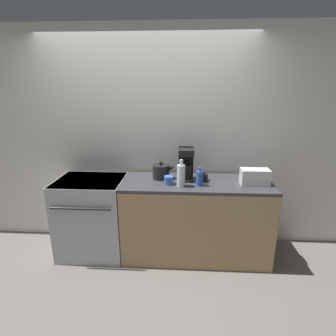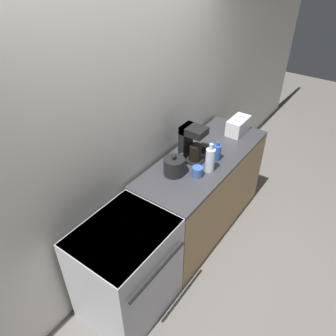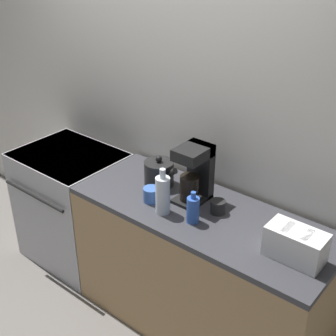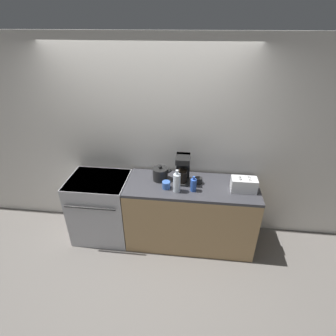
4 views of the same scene
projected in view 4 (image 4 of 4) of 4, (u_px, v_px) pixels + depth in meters
name	position (u px, v px, depth m)	size (l,w,h in m)	color
ground_plane	(144.00, 253.00, 3.48)	(12.00, 12.00, 0.00)	slate
wall_back	(149.00, 142.00, 3.43)	(8.00, 0.05, 2.60)	silver
stove	(102.00, 207.00, 3.57)	(0.76, 0.65, 0.91)	#B7B7BC
counter_block	(190.00, 214.00, 3.47)	(1.64, 0.64, 0.91)	tan
kettle	(161.00, 174.00, 3.31)	(0.24, 0.19, 0.20)	black
toaster	(244.00, 185.00, 3.09)	(0.30, 0.16, 0.17)	white
coffee_maker	(183.00, 168.00, 3.24)	(0.17, 0.23, 0.36)	black
bottle_clear	(177.00, 183.00, 3.07)	(0.09, 0.09, 0.29)	silver
bottle_blue	(193.00, 185.00, 3.09)	(0.07, 0.07, 0.20)	#2D56B7
cup_blue	(166.00, 185.00, 3.16)	(0.10, 0.10, 0.09)	#3860B2
cup_black	(198.00, 181.00, 3.25)	(0.09, 0.09, 0.08)	black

